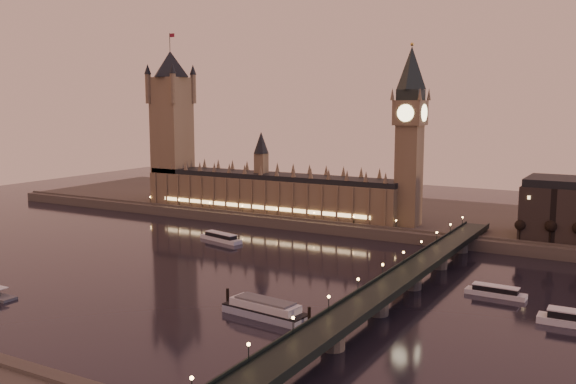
{
  "coord_description": "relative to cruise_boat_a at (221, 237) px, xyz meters",
  "views": [
    {
      "loc": [
        175.2,
        -231.21,
        77.14
      ],
      "look_at": [
        23.17,
        35.0,
        33.96
      ],
      "focal_mm": 40.0,
      "sensor_mm": 36.0,
      "label": 1
    }
  ],
  "objects": [
    {
      "name": "ground",
      "position": [
        31.56,
        -55.08,
        -2.05
      ],
      "size": [
        700.0,
        700.0,
        0.0
      ],
      "primitive_type": "plane",
      "color": "black",
      "rests_on": "ground"
    },
    {
      "name": "far_embankment",
      "position": [
        61.56,
        109.92,
        0.95
      ],
      "size": [
        560.0,
        130.0,
        6.0
      ],
      "primitive_type": "cube",
      "color": "#423D35",
      "rests_on": "ground"
    },
    {
      "name": "palace_of_westminster",
      "position": [
        -8.57,
        65.92,
        19.66
      ],
      "size": [
        180.0,
        26.62,
        52.0
      ],
      "color": "brown",
      "rests_on": "ground"
    },
    {
      "name": "victoria_tower",
      "position": [
        -88.44,
        65.92,
        63.74
      ],
      "size": [
        31.68,
        31.68,
        118.0
      ],
      "color": "brown",
      "rests_on": "ground"
    },
    {
      "name": "big_ben",
      "position": [
        85.55,
        65.91,
        61.9
      ],
      "size": [
        17.68,
        17.68,
        104.0
      ],
      "color": "brown",
      "rests_on": "ground"
    },
    {
      "name": "westminster_bridge",
      "position": [
        123.17,
        -55.08,
        3.47
      ],
      "size": [
        13.2,
        260.0,
        15.3
      ],
      "color": "black",
      "rests_on": "ground"
    },
    {
      "name": "bare_tree_0",
      "position": [
        150.76,
        53.92,
        12.03
      ],
      "size": [
        5.34,
        5.34,
        10.85
      ],
      "color": "black",
      "rests_on": "ground"
    },
    {
      "name": "bare_tree_1",
      "position": [
        163.62,
        53.92,
        12.03
      ],
      "size": [
        5.34,
        5.34,
        10.85
      ],
      "color": "black",
      "rests_on": "ground"
    },
    {
      "name": "bare_tree_2",
      "position": [
        176.48,
        53.92,
        12.03
      ],
      "size": [
        5.34,
        5.34,
        10.85
      ],
      "color": "black",
      "rests_on": "ground"
    },
    {
      "name": "cruise_boat_a",
      "position": [
        0.0,
        0.0,
        0.0
      ],
      "size": [
        29.72,
        13.25,
        4.65
      ],
      "rotation": [
        0.0,
        0.0,
        -0.25
      ],
      "color": "silver",
      "rests_on": "ground"
    },
    {
      "name": "cruise_boat_b",
      "position": [
        155.86,
        -29.42,
        -0.12
      ],
      "size": [
        23.82,
        6.56,
        4.37
      ],
      "rotation": [
        0.0,
        0.0,
        -0.03
      ],
      "color": "silver",
      "rests_on": "ground"
    },
    {
      "name": "moored_barge",
      "position": [
        88.96,
        -96.73,
        0.94
      ],
      "size": [
        38.35,
        13.04,
        7.07
      ],
      "rotation": [
        0.0,
        0.0,
        -0.11
      ],
      "color": "#95A4BE",
      "rests_on": "ground"
    }
  ]
}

